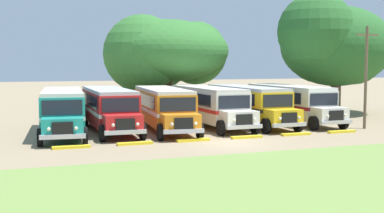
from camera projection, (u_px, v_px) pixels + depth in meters
ground_plane at (229, 143)px, 28.16m from camera, size 220.00×220.00×0.00m
foreground_grass_strip at (320, 175)px, 20.01m from camera, size 80.00×10.92×0.01m
parked_bus_slot_0 at (62, 109)px, 31.77m from camera, size 3.68×10.99×2.82m
parked_bus_slot_1 at (109, 107)px, 33.39m from camera, size 3.00×10.88×2.82m
parked_bus_slot_2 at (163, 106)px, 33.88m from camera, size 3.61×10.98×2.82m
parked_bus_slot_3 at (208, 104)px, 35.73m from camera, size 2.73×10.85×2.82m
parked_bus_slot_4 at (248, 103)px, 36.76m from camera, size 2.71×10.84×2.82m
parked_bus_slot_5 at (291, 102)px, 38.19m from camera, size 2.75×10.85×2.82m
curb_wheelstop_0 at (71, 147)px, 26.25m from camera, size 2.00×0.36×0.15m
curb_wheelstop_1 at (135, 143)px, 27.46m from camera, size 2.00×0.36×0.15m
curb_wheelstop_2 at (193, 140)px, 28.68m from camera, size 2.00×0.36×0.15m
curb_wheelstop_3 at (247, 137)px, 29.89m from camera, size 2.00×0.36×0.15m
curb_wheelstop_4 at (296, 134)px, 31.10m from camera, size 2.00×0.36×0.15m
curb_wheelstop_5 at (342, 132)px, 32.32m from camera, size 2.00×0.36×0.15m
broad_shade_tree at (164, 53)px, 44.74m from camera, size 12.07×12.11×8.78m
secondary_tree at (332, 45)px, 44.42m from camera, size 11.79×10.22×10.56m
utility_pole at (366, 74)px, 34.12m from camera, size 1.80×0.20×7.07m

